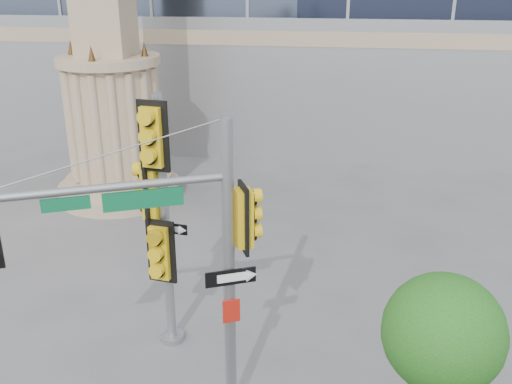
# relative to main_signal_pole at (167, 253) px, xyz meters

# --- Properties ---
(ground) EXTENTS (120.00, 120.00, 0.00)m
(ground) POSITION_rel_main_signal_pole_xyz_m (0.83, 1.76, -3.54)
(ground) COLOR #545456
(ground) RESTS_ON ground
(monument) EXTENTS (4.40, 4.40, 16.60)m
(monument) POSITION_rel_main_signal_pole_xyz_m (-5.17, 10.76, 1.98)
(monument) COLOR tan
(monument) RESTS_ON ground
(main_signal_pole) EXTENTS (4.16, 2.15, 5.71)m
(main_signal_pole) POSITION_rel_main_signal_pole_xyz_m (0.00, 0.00, 0.00)
(main_signal_pole) COLOR slate
(main_signal_pole) RESTS_ON ground
(secondary_signal_pole) EXTENTS (0.97, 0.81, 5.63)m
(secondary_signal_pole) POSITION_rel_main_signal_pole_xyz_m (-0.88, 2.36, -0.23)
(secondary_signal_pole) COLOR slate
(secondary_signal_pole) RESTS_ON ground
(street_tree) EXTENTS (2.08, 2.03, 3.24)m
(street_tree) POSITION_rel_main_signal_pole_xyz_m (4.59, 0.34, -1.41)
(street_tree) COLOR tan
(street_tree) RESTS_ON ground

